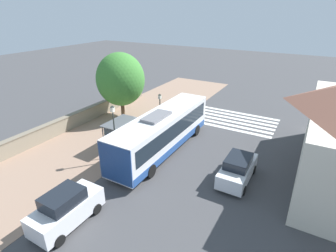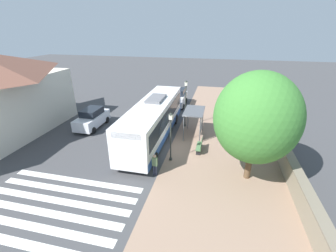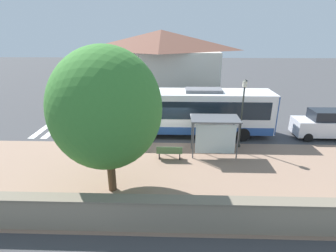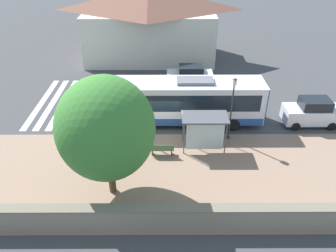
{
  "view_description": "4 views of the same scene",
  "coord_description": "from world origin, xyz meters",
  "px_view_note": "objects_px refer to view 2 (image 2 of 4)",
  "views": [
    {
      "loc": [
        11.95,
        -18.13,
        11.13
      ],
      "look_at": [
        1.25,
        0.52,
        1.42
      ],
      "focal_mm": 28.0,
      "sensor_mm": 36.0,
      "label": 1
    },
    {
      "loc": [
        -3.51,
        16.14,
        9.2
      ],
      "look_at": [
        0.13,
        0.31,
        2.07
      ],
      "focal_mm": 24.0,
      "sensor_mm": 36.0,
      "label": 2
    },
    {
      "loc": [
        -17.08,
        -0.26,
        7.62
      ],
      "look_at": [
        -0.72,
        0.25,
        1.57
      ],
      "focal_mm": 28.0,
      "sensor_mm": 36.0,
      "label": 3
    },
    {
      "loc": [
        -19.86,
        -0.22,
        13.24
      ],
      "look_at": [
        -0.16,
        -0.3,
        0.84
      ],
      "focal_mm": 35.0,
      "sensor_mm": 36.0,
      "label": 4
    }
  ],
  "objects_px": {
    "street_lamp_near": "(186,100)",
    "parked_car_behind_bus": "(178,98)",
    "street_lamp_far": "(171,133)",
    "bench": "(200,146)",
    "parked_car_far_lane": "(92,118)",
    "shade_tree": "(256,118)",
    "bus_shelter": "(196,115)",
    "pedestrian": "(155,163)",
    "bus": "(154,119)"
  },
  "relations": [
    {
      "from": "street_lamp_near",
      "to": "street_lamp_far",
      "type": "height_order",
      "value": "street_lamp_near"
    },
    {
      "from": "bus",
      "to": "pedestrian",
      "type": "distance_m",
      "value": 5.72
    },
    {
      "from": "parked_car_far_lane",
      "to": "bench",
      "type": "bearing_deg",
      "value": 167.17
    },
    {
      "from": "bench",
      "to": "parked_car_far_lane",
      "type": "distance_m",
      "value": 11.24
    },
    {
      "from": "street_lamp_far",
      "to": "parked_car_behind_bus",
      "type": "height_order",
      "value": "street_lamp_far"
    },
    {
      "from": "bus_shelter",
      "to": "parked_car_behind_bus",
      "type": "bearing_deg",
      "value": -69.39
    },
    {
      "from": "street_lamp_near",
      "to": "parked_car_far_lane",
      "type": "height_order",
      "value": "street_lamp_near"
    },
    {
      "from": "bus",
      "to": "bench",
      "type": "distance_m",
      "value": 4.71
    },
    {
      "from": "bench",
      "to": "street_lamp_near",
      "type": "relative_size",
      "value": 0.34
    },
    {
      "from": "bench",
      "to": "street_lamp_far",
      "type": "distance_m",
      "value": 3.24
    },
    {
      "from": "bench",
      "to": "shade_tree",
      "type": "relative_size",
      "value": 0.22
    },
    {
      "from": "pedestrian",
      "to": "bench",
      "type": "relative_size",
      "value": 1.01
    },
    {
      "from": "bus",
      "to": "parked_car_behind_bus",
      "type": "height_order",
      "value": "bus"
    },
    {
      "from": "bus_shelter",
      "to": "shade_tree",
      "type": "height_order",
      "value": "shade_tree"
    },
    {
      "from": "parked_car_behind_bus",
      "to": "shade_tree",
      "type": "bearing_deg",
      "value": 117.51
    },
    {
      "from": "street_lamp_far",
      "to": "parked_car_behind_bus",
      "type": "xyz_separation_m",
      "value": [
        1.88,
        -13.04,
        -1.26
      ]
    },
    {
      "from": "bus_shelter",
      "to": "pedestrian",
      "type": "xyz_separation_m",
      "value": [
        1.91,
        6.71,
        -1.11
      ]
    },
    {
      "from": "bus",
      "to": "parked_car_behind_bus",
      "type": "relative_size",
      "value": 2.92
    },
    {
      "from": "parked_car_behind_bus",
      "to": "bus_shelter",
      "type": "bearing_deg",
      "value": 110.61
    },
    {
      "from": "parked_car_behind_bus",
      "to": "parked_car_far_lane",
      "type": "bearing_deg",
      "value": 51.03
    },
    {
      "from": "pedestrian",
      "to": "parked_car_behind_bus",
      "type": "distance_m",
      "value": 15.2
    },
    {
      "from": "street_lamp_far",
      "to": "pedestrian",
      "type": "bearing_deg",
      "value": 73.64
    },
    {
      "from": "street_lamp_far",
      "to": "shade_tree",
      "type": "bearing_deg",
      "value": 169.86
    },
    {
      "from": "bus_shelter",
      "to": "street_lamp_far",
      "type": "relative_size",
      "value": 0.79
    },
    {
      "from": "shade_tree",
      "to": "bench",
      "type": "bearing_deg",
      "value": -39.04
    },
    {
      "from": "bus_shelter",
      "to": "bench",
      "type": "height_order",
      "value": "bus_shelter"
    },
    {
      "from": "bus",
      "to": "parked_car_far_lane",
      "type": "height_order",
      "value": "bus"
    },
    {
      "from": "bus_shelter",
      "to": "parked_car_behind_bus",
      "type": "relative_size",
      "value": 0.74
    },
    {
      "from": "street_lamp_near",
      "to": "parked_car_behind_bus",
      "type": "bearing_deg",
      "value": -73.57
    },
    {
      "from": "bench",
      "to": "parked_car_far_lane",
      "type": "relative_size",
      "value": 0.37
    },
    {
      "from": "pedestrian",
      "to": "parked_car_far_lane",
      "type": "xyz_separation_m",
      "value": [
        8.33,
        -6.4,
        -0.01
      ]
    },
    {
      "from": "bus",
      "to": "street_lamp_far",
      "type": "xyz_separation_m",
      "value": [
        -2.25,
        3.3,
        0.43
      ]
    },
    {
      "from": "bus",
      "to": "bus_shelter",
      "type": "xyz_separation_m",
      "value": [
        -3.54,
        -1.31,
        0.19
      ]
    },
    {
      "from": "street_lamp_near",
      "to": "shade_tree",
      "type": "bearing_deg",
      "value": 125.65
    },
    {
      "from": "bus",
      "to": "bus_shelter",
      "type": "bearing_deg",
      "value": -159.69
    },
    {
      "from": "bench",
      "to": "parked_car_far_lane",
      "type": "bearing_deg",
      "value": -12.83
    },
    {
      "from": "bus",
      "to": "street_lamp_near",
      "type": "relative_size",
      "value": 2.56
    },
    {
      "from": "street_lamp_far",
      "to": "parked_car_far_lane",
      "type": "distance_m",
      "value": 10.02
    },
    {
      "from": "bench",
      "to": "shade_tree",
      "type": "height_order",
      "value": "shade_tree"
    },
    {
      "from": "bench",
      "to": "parked_car_behind_bus",
      "type": "distance_m",
      "value": 11.9
    },
    {
      "from": "shade_tree",
      "to": "bus_shelter",
      "type": "bearing_deg",
      "value": -53.53
    },
    {
      "from": "bench",
      "to": "parked_car_far_lane",
      "type": "height_order",
      "value": "parked_car_far_lane"
    },
    {
      "from": "bench",
      "to": "parked_car_behind_bus",
      "type": "bearing_deg",
      "value": -70.97
    },
    {
      "from": "street_lamp_near",
      "to": "bus_shelter",
      "type": "bearing_deg",
      "value": 123.15
    },
    {
      "from": "bus",
      "to": "street_lamp_near",
      "type": "height_order",
      "value": "street_lamp_near"
    },
    {
      "from": "parked_car_behind_bus",
      "to": "parked_car_far_lane",
      "type": "distance_m",
      "value": 11.25
    },
    {
      "from": "street_lamp_far",
      "to": "parked_car_far_lane",
      "type": "relative_size",
      "value": 0.89
    },
    {
      "from": "bus",
      "to": "street_lamp_far",
      "type": "relative_size",
      "value": 3.15
    },
    {
      "from": "bench",
      "to": "parked_car_behind_bus",
      "type": "height_order",
      "value": "parked_car_behind_bus"
    },
    {
      "from": "pedestrian",
      "to": "street_lamp_near",
      "type": "bearing_deg",
      "value": -94.4
    }
  ]
}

